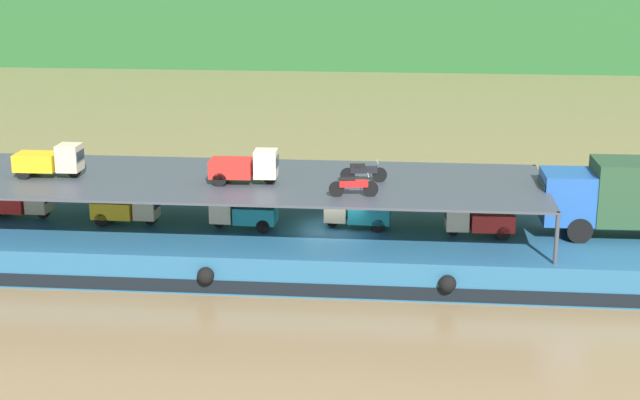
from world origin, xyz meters
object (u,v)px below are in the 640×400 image
(covered_lorry, at_px, (634,195))
(mini_truck_lower_aft, at_px, (127,208))
(mini_truck_upper_stern, at_px, (50,160))
(mini_truck_upper_mid, at_px, (245,167))
(motorcycle_upper_port, at_px, (353,186))
(mini_truck_lower_fore, at_px, (356,211))
(motorcycle_upper_centre, at_px, (363,172))
(cargo_barge, at_px, (334,246))
(mini_truck_lower_stern, at_px, (20,202))
(mini_truck_lower_bow, at_px, (478,219))
(mini_truck_lower_mid, at_px, (242,212))

(covered_lorry, distance_m, mini_truck_lower_aft, 20.63)
(mini_truck_upper_stern, bearing_deg, mini_truck_upper_mid, -2.20)
(covered_lorry, relative_size, motorcycle_upper_port, 4.15)
(mini_truck_lower_fore, xyz_separation_m, motorcycle_upper_centre, (0.27, -0.23, 1.74))
(mini_truck_lower_aft, xyz_separation_m, motorcycle_upper_centre, (9.83, 0.14, 1.74))
(cargo_barge, relative_size, mini_truck_upper_mid, 12.21)
(mini_truck_upper_mid, bearing_deg, motorcycle_upper_centre, 7.64)
(mini_truck_lower_stern, bearing_deg, mini_truck_lower_bow, -2.29)
(cargo_barge, distance_m, covered_lorry, 12.17)
(mini_truck_lower_aft, distance_m, motorcycle_upper_centre, 9.99)
(mini_truck_lower_fore, bearing_deg, motorcycle_upper_centre, -39.62)
(mini_truck_lower_mid, relative_size, motorcycle_upper_port, 1.46)
(mini_truck_lower_stern, distance_m, mini_truck_lower_aft, 4.85)
(mini_truck_lower_aft, xyz_separation_m, mini_truck_lower_mid, (4.90, -0.20, 0.00))
(motorcycle_upper_port, bearing_deg, motorcycle_upper_centre, 83.13)
(mini_truck_lower_mid, relative_size, mini_truck_lower_bow, 1.00)
(motorcycle_upper_centre, bearing_deg, mini_truck_upper_mid, -172.36)
(mini_truck_lower_fore, bearing_deg, mini_truck_lower_bow, -7.49)
(mini_truck_upper_mid, bearing_deg, mini_truck_lower_fore, 10.94)
(mini_truck_lower_stern, xyz_separation_m, mini_truck_upper_mid, (9.94, -0.98, 2.00))
(mini_truck_lower_fore, distance_m, mini_truck_upper_stern, 12.83)
(mini_truck_lower_mid, bearing_deg, motorcycle_upper_centre, 3.86)
(mini_truck_upper_stern, bearing_deg, motorcycle_upper_centre, 1.40)
(covered_lorry, xyz_separation_m, mini_truck_lower_fore, (-11.05, 0.13, -1.00))
(covered_lorry, height_order, mini_truck_lower_aft, covered_lorry)
(covered_lorry, distance_m, motorcycle_upper_centre, 10.80)
(cargo_barge, distance_m, mini_truck_lower_aft, 8.80)
(mini_truck_upper_stern, xyz_separation_m, mini_truck_upper_mid, (8.22, -0.32, 0.00))
(mini_truck_lower_mid, bearing_deg, mini_truck_upper_stern, 179.89)
(covered_lorry, relative_size, mini_truck_lower_aft, 2.84)
(mini_truck_lower_aft, relative_size, mini_truck_upper_stern, 1.01)
(mini_truck_lower_fore, bearing_deg, covered_lorry, -0.67)
(mini_truck_lower_mid, distance_m, motorcycle_upper_centre, 5.24)
(mini_truck_lower_aft, bearing_deg, mini_truck_lower_bow, -1.12)
(covered_lorry, bearing_deg, mini_truck_lower_stern, 179.43)
(mini_truck_lower_stern, xyz_separation_m, mini_truck_lower_aft, (4.82, -0.49, 0.00))
(mini_truck_upper_mid, relative_size, motorcycle_upper_port, 1.46)
(covered_lorry, relative_size, mini_truck_upper_stern, 2.88)
(motorcycle_upper_centre, bearing_deg, mini_truck_upper_stern, -178.60)
(mini_truck_lower_mid, relative_size, mini_truck_upper_stern, 1.01)
(mini_truck_lower_stern, height_order, mini_truck_lower_bow, same)
(mini_truck_lower_fore, bearing_deg, mini_truck_lower_stern, 179.51)
(mini_truck_lower_aft, xyz_separation_m, motorcycle_upper_port, (9.56, -2.10, 1.74))
(mini_truck_upper_mid, bearing_deg, motorcycle_upper_port, -19.79)
(mini_truck_lower_aft, bearing_deg, mini_truck_upper_mid, -5.53)
(mini_truck_lower_fore, distance_m, motorcycle_upper_centre, 1.78)
(mini_truck_lower_bow, bearing_deg, cargo_barge, 176.03)
(covered_lorry, bearing_deg, motorcycle_upper_centre, -179.48)
(mini_truck_upper_stern, xyz_separation_m, motorcycle_upper_port, (12.66, -1.92, -0.26))
(covered_lorry, distance_m, mini_truck_lower_bow, 6.22)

